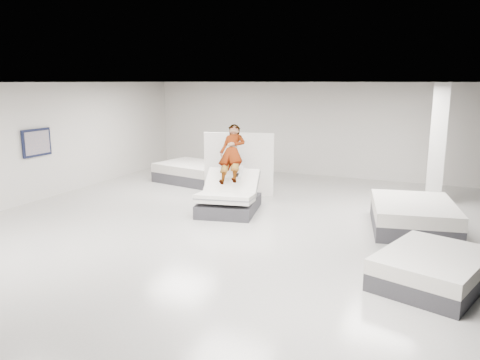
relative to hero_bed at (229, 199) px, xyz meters
The scene contains 10 objects.
room 2.08m from the hero_bed, 66.00° to the right, with size 14.00×14.04×3.20m.
hero_bed is the anchor object (origin of this frame).
person 0.91m from the hero_bed, 101.69° to the left, with size 0.65×0.43×1.78m, color slate.
remote 0.66m from the hero_bed, ahead, with size 0.05×0.14×0.03m, color black.
divider_panel 1.86m from the hero_bed, 106.00° to the left, with size 1.99×0.09×1.81m, color silver.
flat_bed_right_far 4.35m from the hero_bed, ahead, with size 2.11×2.55×0.62m.
flat_bed_right_near 5.47m from the hero_bed, 28.13° to the right, with size 1.95×2.27×0.53m.
flat_bed_left_far 3.83m from the hero_bed, 132.52° to the left, with size 2.51×2.08×0.61m.
column 5.69m from the hero_bed, 32.57° to the left, with size 0.40×0.40×3.20m, color silver.
wall_poster 5.50m from the hero_bed, 169.09° to the right, with size 0.06×0.95×0.75m.
Camera 1 is at (4.16, -8.78, 3.23)m, focal length 35.00 mm.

